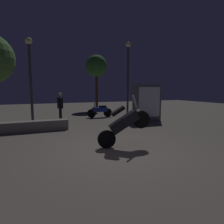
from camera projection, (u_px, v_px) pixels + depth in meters
name	position (u px, v px, depth m)	size (l,w,h in m)	color
ground_plane	(114.00, 150.00, 5.60)	(40.00, 40.00, 0.00)	#605951
motorcycle_black_foreground	(124.00, 124.00, 5.77)	(1.65, 0.48, 1.63)	black
motorcycle_blue_parked_left	(100.00, 111.00, 12.04)	(1.66, 0.32, 1.11)	black
person_rider_beside	(60.00, 105.00, 10.00)	(0.28, 0.67, 1.63)	black
streetlamp_near	(30.00, 69.00, 9.85)	(0.36, 0.36, 4.50)	#38383D
streetlamp_far	(128.00, 69.00, 12.63)	(0.36, 0.36, 4.97)	#38383D
tree_center_bg	(96.00, 67.00, 16.30)	(1.89, 1.89, 4.79)	#4C331E
kiosk_billboard	(147.00, 103.00, 10.63)	(1.61, 0.57, 2.10)	#595960
planter_wall_low	(22.00, 127.00, 7.88)	(3.81, 0.50, 0.45)	gray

